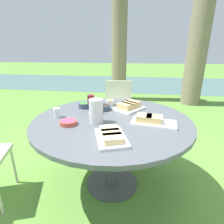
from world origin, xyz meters
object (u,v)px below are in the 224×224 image
chair_near_left (118,104)px  water_pitcher (96,111)px  wine_glass (91,100)px  dining_table (112,127)px

chair_near_left → water_pitcher: bearing=-91.4°
chair_near_left → wine_glass: size_ratio=4.78×
wine_glass → dining_table: bearing=-26.2°
water_pitcher → chair_near_left: bearing=88.6°
chair_near_left → dining_table: bearing=-86.1°
water_pitcher → dining_table: bearing=47.7°
water_pitcher → wine_glass: (-0.11, 0.24, 0.03)m
dining_table → water_pitcher: (-0.12, -0.13, 0.20)m
chair_near_left → water_pitcher: (-0.03, -1.38, 0.33)m
dining_table → chair_near_left: bearing=93.9°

